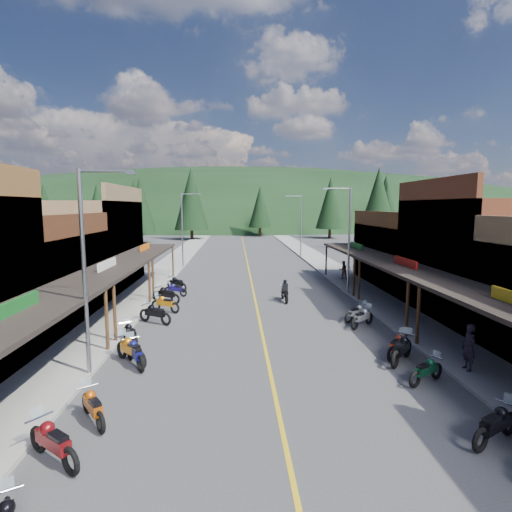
{
  "coord_description": "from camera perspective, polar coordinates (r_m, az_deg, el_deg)",
  "views": [
    {
      "loc": [
        -1.35,
        -21.23,
        6.63
      ],
      "look_at": [
        0.12,
        7.61,
        3.0
      ],
      "focal_mm": 28.0,
      "sensor_mm": 36.0,
      "label": 1
    }
  ],
  "objects": [
    {
      "name": "pine_9",
      "position": [
        70.91,
        18.15,
        6.61
      ],
      "size": [
        4.93,
        4.93,
        10.8
      ],
      "color": "black",
      "rests_on": "ground"
    },
    {
      "name": "pine_5",
      "position": [
        99.71,
        18.01,
        7.6
      ],
      "size": [
        6.72,
        6.72,
        14.0
      ],
      "color": "black",
      "rests_on": "ground"
    },
    {
      "name": "centerline",
      "position": [
        41.78,
        -1.03,
        -1.96
      ],
      "size": [
        0.15,
        90.0,
        0.01
      ],
      "primitive_type": "cube",
      "color": "gold",
      "rests_on": "ground"
    },
    {
      "name": "bike_east_7",
      "position": [
        22.91,
        14.94,
        -8.35
      ],
      "size": [
        2.02,
        1.91,
        1.19
      ],
      "primitive_type": null,
      "rotation": [
        0.0,
        0.0,
        -0.84
      ],
      "color": "gray",
      "rests_on": "ground"
    },
    {
      "name": "pine_4",
      "position": [
        83.5,
        10.57,
        7.46
      ],
      "size": [
        5.88,
        5.88,
        12.5
      ],
      "color": "black",
      "rests_on": "ground"
    },
    {
      "name": "pedestrian_east_b",
      "position": [
        36.55,
        12.34,
        -1.94
      ],
      "size": [
        0.79,
        0.46,
        1.61
      ],
      "primitive_type": "imported",
      "rotation": [
        0.0,
        0.0,
        3.15
      ],
      "color": "brown",
      "rests_on": "sidewalk_east"
    },
    {
      "name": "bike_east_4",
      "position": [
        16.79,
        23.15,
        -14.65
      ],
      "size": [
        1.99,
        1.55,
        1.11
      ],
      "primitive_type": null,
      "rotation": [
        0.0,
        0.0,
        -1.03
      ],
      "color": "#0B3A22",
      "rests_on": "ground"
    },
    {
      "name": "bike_west_12",
      "position": [
        31.94,
        -11.27,
        -3.77
      ],
      "size": [
        2.16,
        2.13,
        1.3
      ],
      "primitive_type": null,
      "rotation": [
        0.0,
        0.0,
        0.8
      ],
      "color": "black",
      "rests_on": "ground"
    },
    {
      "name": "bike_west_3",
      "position": [
        12.45,
        -27.02,
        -22.39
      ],
      "size": [
        2.23,
        1.99,
        1.29
      ],
      "primitive_type": null,
      "rotation": [
        0.0,
        0.0,
        0.9
      ],
      "color": "maroon",
      "rests_on": "ground"
    },
    {
      "name": "pine_8",
      "position": [
        64.62,
        -21.68,
        6.08
      ],
      "size": [
        4.48,
        4.48,
        10.0
      ],
      "color": "black",
      "rests_on": "ground"
    },
    {
      "name": "pine_3",
      "position": [
        87.39,
        0.6,
        7.07
      ],
      "size": [
        5.04,
        5.04,
        11.0
      ],
      "color": "black",
      "rests_on": "ground"
    },
    {
      "name": "streetlight_1",
      "position": [
        43.64,
        -10.32,
        4.2
      ],
      "size": [
        2.16,
        0.18,
        8.0
      ],
      "color": "gray",
      "rests_on": "ground"
    },
    {
      "name": "streetlight_0",
      "position": [
        16.37,
        -22.92,
        -1.02
      ],
      "size": [
        2.16,
        0.18,
        8.0
      ],
      "color": "gray",
      "rests_on": "ground"
    },
    {
      "name": "bike_west_5",
      "position": [
        17.74,
        -16.89,
        -12.95
      ],
      "size": [
        1.71,
        2.25,
        1.24
      ],
      "primitive_type": null,
      "rotation": [
        0.0,
        0.0,
        0.52
      ],
      "color": "navy",
      "rests_on": "ground"
    },
    {
      "name": "bike_east_6",
      "position": [
        19.06,
        19.53,
        -11.8
      ],
      "size": [
        1.84,
        1.9,
        1.13
      ],
      "primitive_type": null,
      "rotation": [
        0.0,
        0.0,
        -0.75
      ],
      "color": "maroon",
      "rests_on": "ground"
    },
    {
      "name": "ground",
      "position": [
        22.28,
        0.69,
        -10.15
      ],
      "size": [
        220.0,
        220.0,
        0.0
      ],
      "primitive_type": "plane",
      "color": "#38383A",
      "rests_on": "ground"
    },
    {
      "name": "pine_1",
      "position": [
        94.0,
        -17.0,
        7.22
      ],
      "size": [
        5.88,
        5.88,
        12.5
      ],
      "color": "black",
      "rests_on": "ground"
    },
    {
      "name": "pine_6",
      "position": [
        97.5,
        26.31,
        6.34
      ],
      "size": [
        5.04,
        5.04,
        11.0
      ],
      "color": "black",
      "rests_on": "ground"
    },
    {
      "name": "pedestrian_east_a",
      "position": [
        18.22,
        28.12,
        -11.4
      ],
      "size": [
        0.48,
        0.7,
        1.88
      ],
      "primitive_type": "imported",
      "rotation": [
        0.0,
        0.0,
        -1.53
      ],
      "color": "#231C2B",
      "rests_on": "sidewalk_east"
    },
    {
      "name": "pine_2",
      "position": [
        79.71,
        -9.24,
        8.05
      ],
      "size": [
        6.72,
        6.72,
        14.0
      ],
      "color": "black",
      "rests_on": "ground"
    },
    {
      "name": "streetlight_3",
      "position": [
        51.94,
        6.3,
        4.73
      ],
      "size": [
        2.16,
        0.18,
        8.0
      ],
      "color": "gray",
      "rests_on": "ground"
    },
    {
      "name": "shop_west_2",
      "position": [
        26.39,
        -30.96,
        -2.8
      ],
      "size": [
        10.9,
        9.0,
        6.2
      ],
      "color": "#3F2111",
      "rests_on": "ground"
    },
    {
      "name": "streetlight_2",
      "position": [
        30.46,
        12.92,
        2.9
      ],
      "size": [
        2.16,
        0.18,
        8.0
      ],
      "color": "gray",
      "rests_on": "ground"
    },
    {
      "name": "pine_0",
      "position": [
        91.77,
        -28.01,
        6.24
      ],
      "size": [
        5.04,
        5.04,
        11.0
      ],
      "color": "black",
      "rests_on": "ground"
    },
    {
      "name": "bike_west_6",
      "position": [
        18.04,
        -17.44,
        -12.52
      ],
      "size": [
        2.11,
        2.19,
        1.31
      ],
      "primitive_type": null,
      "rotation": [
        0.0,
        0.0,
        0.75
      ],
      "color": "#A75E0B",
      "rests_on": "ground"
    },
    {
      "name": "sidewalk_west",
      "position": [
        42.39,
        -12.88,
        -1.91
      ],
      "size": [
        3.4,
        94.0,
        0.15
      ],
      "primitive_type": "cube",
      "color": "gray",
      "rests_on": "ground"
    },
    {
      "name": "bike_west_9",
      "position": [
        25.82,
        -12.85,
        -6.51
      ],
      "size": [
        2.18,
        1.66,
        1.21
      ],
      "primitive_type": null,
      "rotation": [
        0.0,
        0.0,
        1.05
      ],
      "color": "#C3740D",
      "rests_on": "ground"
    },
    {
      "name": "bike_west_4",
      "position": [
        13.94,
        -22.27,
        -19.1
      ],
      "size": [
        1.72,
        2.06,
        1.16
      ],
      "primitive_type": null,
      "rotation": [
        0.0,
        0.0,
        0.61
      ],
      "color": "#C5530E",
      "rests_on": "ground"
    },
    {
      "name": "pine_11",
      "position": [
        62.96,
        17.05,
        7.36
      ],
      "size": [
        5.82,
        5.82,
        12.4
      ],
      "color": "black",
      "rests_on": "ground"
    },
    {
      "name": "bike_west_7",
      "position": [
        20.53,
        -17.55,
        -10.36
      ],
      "size": [
        1.61,
        2.02,
        1.13
      ],
      "primitive_type": null,
      "rotation": [
        0.0,
        0.0,
        0.56
      ],
      "color": "black",
      "rests_on": "ground"
    },
    {
      "name": "bike_west_11",
      "position": [
        30.2,
        -11.45,
        -4.6
      ],
      "size": [
        2.0,
        1.42,
        1.1
      ],
      "primitive_type": null,
      "rotation": [
        0.0,
        0.0,
        1.12
      ],
      "color": "navy",
      "rests_on": "ground"
    },
    {
      "name": "rider_on_bike",
      "position": [
        28.0,
        4.12,
        -5.21
      ],
      "size": [
        0.83,
        2.13,
        1.59
      ],
      "rotation": [
        0.0,
        0.0,
        0.06
      ],
      "color": "black",
      "rests_on": "ground"
    },
    {
      "name": "bike_west_8",
      "position": [
        23.49,
        -14.25,
        -7.83
      ],
      "size": [
        2.31,
        1.82,
        1.28
      ],
      "primitive_type": null,
      "rotation": [
        0.0,
        0.0,
        1.01
      ],
      "color": "black",
      "rests_on": "ground"
    },
    {
      "name": "pine_7",
      "position": [
        101.95,
        -20.58,
        7.05
      ],
      "size": [
        5.88,
        5.88,
        12.5
      ],
      "color": "black",
      "rests_on": "ground"
    },
    {
      "name": "pine_10",
      "position": [
        73.15,
        -16.2,
        7.0
      ],
      "size": [
        5.38,
        5.38,
        11.6
      ],
      "color": "black",
      "rests_on": "ground"
    },
    {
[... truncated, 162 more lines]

